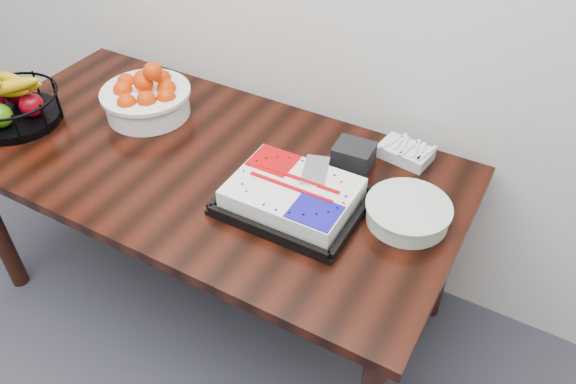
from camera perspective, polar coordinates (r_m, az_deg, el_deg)
The scene contains 7 objects.
table at distance 2.03m, azimuth -8.38°, elevation 1.44°, with size 1.80×0.90×0.75m.
cake_tray at distance 1.74m, azimuth 0.50°, elevation -0.40°, with size 0.44×0.35×0.09m.
tangerine_bowl at distance 2.20m, azimuth -14.27°, elevation 9.73°, with size 0.34×0.34×0.21m.
fruit_basket at distance 2.34m, azimuth -26.20°, elevation 8.00°, with size 0.34×0.34×0.18m.
plate_stack at distance 1.74m, azimuth 12.08°, elevation -2.06°, with size 0.26×0.26×0.06m.
fork_bag at distance 1.98m, azimuth 11.83°, elevation 4.01°, with size 0.19×0.14×0.05m.
napkin_box at distance 1.90m, azimuth 6.66°, elevation 3.56°, with size 0.13×0.11×0.09m, color black.
Camera 1 is at (1.02, 0.80, 1.94)m, focal length 35.00 mm.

